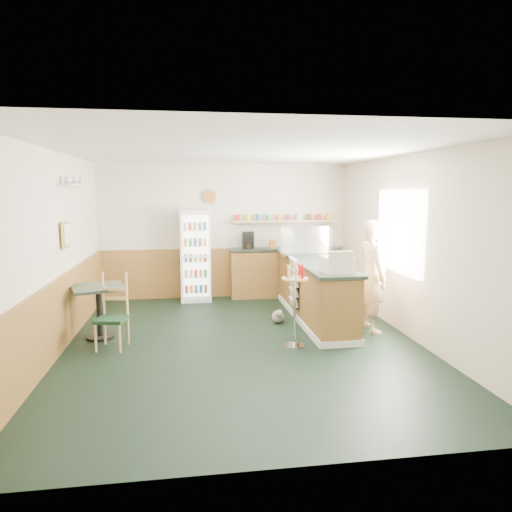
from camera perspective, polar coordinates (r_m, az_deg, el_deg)
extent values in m
plane|color=black|center=(6.65, -1.77, -10.84)|extent=(6.00, 6.00, 0.00)
cube|color=beige|center=(9.32, -3.92, 3.13)|extent=(5.00, 0.02, 2.70)
cube|color=beige|center=(6.55, -24.20, 0.30)|extent=(0.02, 6.00, 2.70)
cube|color=beige|center=(7.07, 18.83, 1.11)|extent=(0.02, 6.00, 2.70)
cube|color=silver|center=(6.31, -1.88, 13.12)|extent=(5.00, 6.00, 0.02)
cube|color=olive|center=(9.39, -3.85, -2.06)|extent=(4.98, 0.05, 1.00)
cube|color=olive|center=(6.70, -23.44, -6.91)|extent=(0.05, 5.98, 1.00)
cube|color=white|center=(7.30, 17.48, 2.96)|extent=(0.06, 1.45, 1.25)
cube|color=gold|center=(7.00, -22.71, 2.49)|extent=(0.03, 0.32, 0.38)
cube|color=silver|center=(7.44, -21.68, 8.25)|extent=(0.18, 1.20, 0.03)
cylinder|color=#9D6627|center=(9.20, -5.81, 7.41)|extent=(0.26, 0.04, 0.26)
cube|color=olive|center=(7.79, 7.24, -4.43)|extent=(0.60, 2.95, 0.95)
cube|color=silver|center=(7.89, 7.19, -7.44)|extent=(0.64, 2.97, 0.10)
cube|color=#263529|center=(7.70, 7.31, -0.72)|extent=(0.68, 3.01, 0.05)
cube|color=olive|center=(9.40, 3.55, -2.21)|extent=(2.20, 0.38, 0.95)
cube|color=#263529|center=(9.32, 3.58, 0.88)|extent=(2.24, 0.42, 0.05)
cube|color=#D5B473|center=(9.34, 3.51, 4.38)|extent=(2.10, 0.22, 0.04)
cube|color=black|center=(9.17, -1.00, 2.00)|extent=(0.22, 0.18, 0.34)
cylinder|color=#B2664C|center=(9.19, -2.31, 4.83)|extent=(0.10, 0.10, 0.12)
cylinder|color=#B2664C|center=(9.22, -1.00, 4.84)|extent=(0.10, 0.10, 0.12)
cylinder|color=#B2664C|center=(9.25, 0.30, 4.85)|extent=(0.10, 0.10, 0.12)
cylinder|color=#B2664C|center=(9.28, 1.59, 4.86)|extent=(0.10, 0.10, 0.12)
cylinder|color=#B2664C|center=(9.32, 2.88, 4.87)|extent=(0.10, 0.10, 0.12)
cylinder|color=#B2664C|center=(9.36, 4.15, 4.87)|extent=(0.10, 0.10, 0.12)
cylinder|color=#B2664C|center=(9.41, 5.41, 4.87)|extent=(0.10, 0.10, 0.12)
cylinder|color=#B2664C|center=(9.46, 6.66, 4.87)|extent=(0.10, 0.10, 0.12)
cylinder|color=#B2664C|center=(9.52, 7.89, 4.87)|extent=(0.10, 0.10, 0.12)
cylinder|color=#B2664C|center=(9.58, 9.11, 4.86)|extent=(0.10, 0.10, 0.12)
cube|color=silver|center=(9.12, -7.58, 0.10)|extent=(0.59, 0.42, 1.79)
cube|color=white|center=(8.89, -7.56, -0.04)|extent=(0.50, 0.02, 1.58)
cube|color=silver|center=(8.82, -7.56, -0.11)|extent=(0.53, 0.02, 1.64)
cube|color=silver|center=(8.33, 6.07, 0.37)|extent=(0.88, 0.46, 0.06)
cube|color=silver|center=(8.30, 6.10, 2.08)|extent=(0.86, 0.44, 0.44)
cube|color=beige|center=(6.58, 10.02, -1.06)|extent=(0.42, 0.44, 0.23)
imported|color=tan|center=(7.22, 14.32, -2.47)|extent=(0.45, 0.60, 1.73)
cylinder|color=silver|center=(6.55, 4.79, -11.08)|extent=(0.28, 0.28, 0.02)
cylinder|color=silver|center=(6.40, 4.85, -7.04)|extent=(0.04, 0.04, 0.96)
cylinder|color=#D5B473|center=(6.30, 4.90, -2.84)|extent=(0.37, 0.37, 0.03)
cylinder|color=red|center=(6.32, 5.85, -1.95)|extent=(0.05, 0.05, 0.16)
cylinder|color=red|center=(6.38, 5.21, -1.84)|extent=(0.05, 0.05, 0.16)
cylinder|color=red|center=(6.37, 4.35, -1.85)|extent=(0.05, 0.05, 0.16)
cylinder|color=red|center=(6.29, 3.89, -1.97)|extent=(0.05, 0.05, 0.16)
cylinder|color=red|center=(6.20, 4.20, -2.12)|extent=(0.05, 0.05, 0.16)
cylinder|color=red|center=(6.17, 5.06, -2.18)|extent=(0.05, 0.05, 0.16)
cylinder|color=red|center=(6.22, 5.80, -2.10)|extent=(0.05, 0.05, 0.16)
cube|color=black|center=(7.73, 4.83, -6.21)|extent=(0.05, 0.41, 0.03)
cube|color=silver|center=(7.71, 4.70, -5.71)|extent=(0.09, 0.37, 0.14)
cube|color=black|center=(7.69, 4.85, -5.00)|extent=(0.05, 0.41, 0.03)
cube|color=silver|center=(7.67, 4.71, -4.50)|extent=(0.09, 0.37, 0.14)
cube|color=black|center=(7.65, 4.86, -3.78)|extent=(0.05, 0.41, 0.03)
cube|color=silver|center=(7.63, 4.72, -3.27)|extent=(0.09, 0.37, 0.14)
cube|color=black|center=(7.62, 4.88, -2.54)|extent=(0.05, 0.41, 0.03)
cube|color=silver|center=(7.60, 4.74, -2.03)|extent=(0.09, 0.37, 0.14)
cube|color=black|center=(7.59, 4.89, -1.30)|extent=(0.05, 0.41, 0.03)
cube|color=silver|center=(7.57, 4.75, -0.78)|extent=(0.09, 0.37, 0.14)
cylinder|color=black|center=(7.24, -18.86, -9.52)|extent=(0.41, 0.41, 0.04)
cylinder|color=black|center=(7.14, -19.00, -6.70)|extent=(0.08, 0.08, 0.71)
cube|color=#263529|center=(7.05, -19.14, -3.73)|extent=(0.90, 0.90, 0.04)
cube|color=black|center=(6.62, -17.62, -7.55)|extent=(0.46, 0.46, 0.05)
cylinder|color=#D5B473|center=(6.55, -19.23, -9.73)|extent=(0.03, 0.03, 0.41)
cylinder|color=#D5B473|center=(6.49, -16.30, -9.75)|extent=(0.03, 0.03, 0.41)
cylinder|color=#D5B473|center=(6.86, -18.70, -8.88)|extent=(0.03, 0.03, 0.41)
cylinder|color=#D5B473|center=(6.81, -15.91, -8.90)|extent=(0.03, 0.03, 0.41)
cube|color=#D5B473|center=(6.71, -17.49, -4.56)|extent=(0.35, 0.10, 0.63)
sphere|color=#979792|center=(7.61, 2.77, -7.58)|extent=(0.20, 0.20, 0.20)
sphere|color=#979792|center=(7.49, 2.92, -7.17)|extent=(0.12, 0.12, 0.12)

